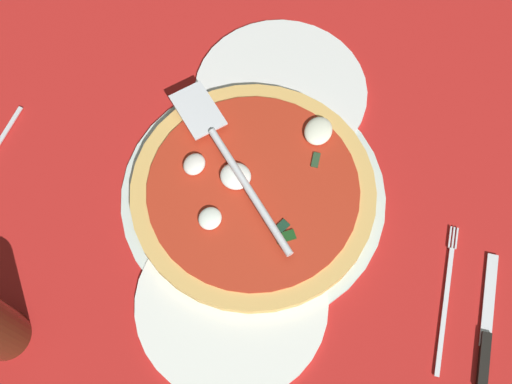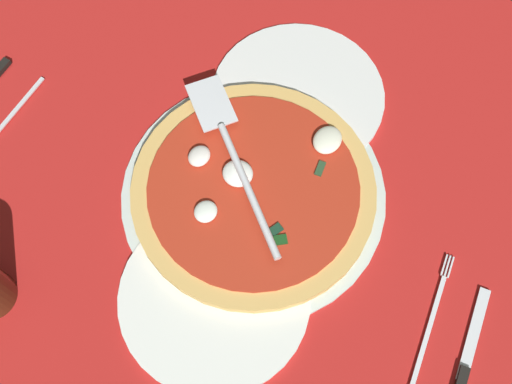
% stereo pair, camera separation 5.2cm
% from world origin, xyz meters
% --- Properties ---
extents(ground_plane, '(1.05, 1.05, 0.01)m').
position_xyz_m(ground_plane, '(0.00, 0.00, -0.00)').
color(ground_plane, '#B41E1B').
extents(checker_pattern, '(1.05, 1.05, 0.00)m').
position_xyz_m(checker_pattern, '(-0.00, 0.00, 0.00)').
color(checker_pattern, white).
rests_on(checker_pattern, ground_plane).
extents(pizza_pan, '(0.36, 0.36, 0.01)m').
position_xyz_m(pizza_pan, '(0.02, -0.00, 0.01)').
color(pizza_pan, silver).
rests_on(pizza_pan, ground_plane).
extents(dinner_plate_left, '(0.25, 0.25, 0.01)m').
position_xyz_m(dinner_plate_left, '(-0.13, -0.04, 0.01)').
color(dinner_plate_left, white).
rests_on(dinner_plate_left, ground_plane).
extents(dinner_plate_right, '(0.25, 0.25, 0.01)m').
position_xyz_m(dinner_plate_right, '(0.19, 0.03, 0.01)').
color(dinner_plate_right, silver).
rests_on(dinner_plate_right, ground_plane).
extents(pizza, '(0.33, 0.33, 0.03)m').
position_xyz_m(pizza, '(0.02, -0.00, 0.02)').
color(pizza, '#DCAA59').
rests_on(pizza, pizza_pan).
extents(pizza_server, '(0.19, 0.25, 0.01)m').
position_xyz_m(pizza_server, '(0.04, 0.04, 0.05)').
color(pizza_server, silver).
rests_on(pizza_server, pizza).
extents(place_setting_near, '(0.23, 0.16, 0.01)m').
position_xyz_m(place_setting_near, '(-0.02, -0.31, 0.00)').
color(place_setting_near, white).
rests_on(place_setting_near, ground_plane).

